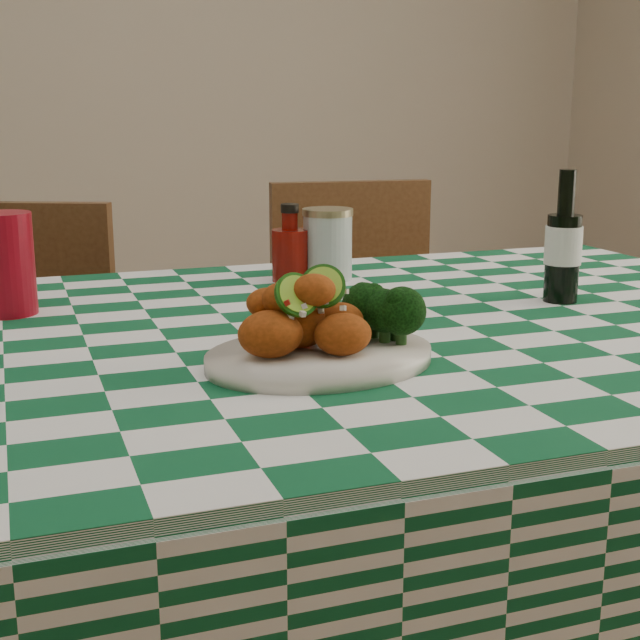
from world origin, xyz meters
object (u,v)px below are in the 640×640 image
object	(u,v)px
fried_chicken_pile	(311,313)
beer_bottle	(564,236)
mason_jar	(328,244)
red_tumbler	(4,264)
ketchup_bottle	(290,243)
plate	(320,357)
dining_table	(313,581)
wooden_chair_left	(0,425)
wooden_chair_right	(371,375)

from	to	relation	value
fried_chicken_pile	beer_bottle	xyz separation A→B (m)	(0.49, 0.21, 0.04)
mason_jar	fried_chicken_pile	bearing A→B (deg)	-112.09
mason_jar	red_tumbler	bearing A→B (deg)	-169.65
ketchup_bottle	red_tumbler	bearing A→B (deg)	-167.52
ketchup_bottle	plate	bearing A→B (deg)	-103.84
plate	mason_jar	bearing A→B (deg)	68.99
dining_table	beer_bottle	world-z (taller)	beer_bottle
beer_bottle	fried_chicken_pile	bearing A→B (deg)	-157.07
ketchup_bottle	fried_chicken_pile	bearing A→B (deg)	-105.00
plate	fried_chicken_pile	xyz separation A→B (m)	(-0.01, 0.00, 0.06)
wooden_chair_left	ketchup_bottle	bearing A→B (deg)	-14.07
dining_table	wooden_chair_left	xyz separation A→B (m)	(-0.44, 0.73, 0.05)
ketchup_bottle	beer_bottle	bearing A→B (deg)	-40.94
dining_table	wooden_chair_left	distance (m)	0.85
plate	mason_jar	distance (m)	0.55
dining_table	plate	xyz separation A→B (m)	(-0.05, -0.18, 0.40)
mason_jar	ketchup_bottle	bearing A→B (deg)	175.05
plate	beer_bottle	distance (m)	0.53
dining_table	ketchup_bottle	xyz separation A→B (m)	(0.07, 0.34, 0.46)
mason_jar	beer_bottle	size ratio (longest dim) A/B	0.61
wooden_chair_left	wooden_chair_right	bearing A→B (deg)	25.81
fried_chicken_pile	wooden_chair_left	bearing A→B (deg)	112.62
mason_jar	beer_bottle	distance (m)	0.41
mason_jar	wooden_chair_left	bearing A→B (deg)	145.81
dining_table	wooden_chair_left	bearing A→B (deg)	121.15
fried_chicken_pile	ketchup_bottle	size ratio (longest dim) A/B	1.06
mason_jar	wooden_chair_left	world-z (taller)	mason_jar
mason_jar	wooden_chair_left	xyz separation A→B (m)	(-0.58, 0.39, -0.41)
red_tumbler	wooden_chair_left	size ratio (longest dim) A/B	0.17
fried_chicken_pile	wooden_chair_right	bearing A→B (deg)	63.13
mason_jar	wooden_chair_right	distance (m)	0.65
dining_table	ketchup_bottle	size ratio (longest dim) A/B	12.19
wooden_chair_left	wooden_chair_right	distance (m)	0.85
mason_jar	wooden_chair_left	distance (m)	0.81
plate	wooden_chair_left	xyz separation A→B (m)	(-0.39, 0.90, -0.35)
fried_chicken_pile	red_tumbler	xyz separation A→B (m)	(-0.34, 0.41, 0.01)
red_tumbler	wooden_chair_left	xyz separation A→B (m)	(-0.04, 0.49, -0.42)
red_tumbler	ketchup_bottle	distance (m)	0.49
dining_table	red_tumbler	size ratio (longest dim) A/B	10.97
red_tumbler	beer_bottle	distance (m)	0.85
fried_chicken_pile	mason_jar	xyz separation A→B (m)	(0.21, 0.51, -0.00)
fried_chicken_pile	dining_table	bearing A→B (deg)	70.30
red_tumbler	ketchup_bottle	xyz separation A→B (m)	(0.48, 0.11, -0.01)
ketchup_bottle	wooden_chair_left	xyz separation A→B (m)	(-0.51, 0.39, -0.41)
ketchup_bottle	wooden_chair_left	size ratio (longest dim) A/B	0.15
ketchup_bottle	wooden_chair_right	size ratio (longest dim) A/B	0.15
red_tumbler	wooden_chair_left	world-z (taller)	red_tumbler
beer_bottle	wooden_chair_right	bearing A→B (deg)	90.96
dining_table	wooden_chair_right	world-z (taller)	wooden_chair_right
dining_table	plate	size ratio (longest dim) A/B	5.84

